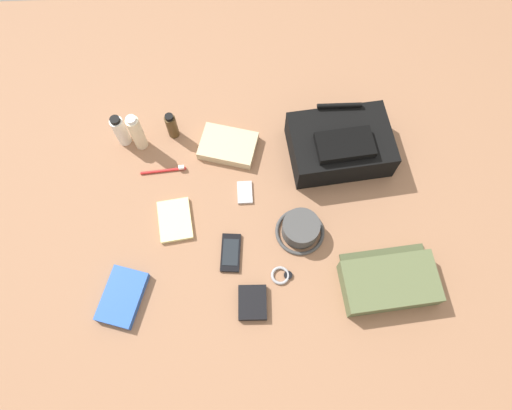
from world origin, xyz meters
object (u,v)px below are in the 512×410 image
Objects in this scene: folded_towel at (228,146)px; bucket_hat at (300,229)px; cell_phone at (231,253)px; media_player at (245,193)px; cologne_bottle at (172,126)px; backpack at (340,145)px; toothpaste_tube at (120,131)px; toiletry_pouch at (389,282)px; wristwatch at (281,275)px; wallet at (252,303)px; paperback_novel at (122,297)px; toothbrush at (166,170)px; lotion_bottle at (137,132)px; notepad at (175,220)px.

bucket_hat is at bearing -54.72° from folded_towel.
cell_phone reaches higher than media_player.
cologne_bottle is 0.89× the size of cell_phone.
backpack is at bearing -5.32° from folded_towel.
toothpaste_tube reaches higher than cologne_bottle.
toothpaste_tube is at bearing 147.23° from toiletry_pouch.
folded_towel reaches higher than wristwatch.
wallet is at bearing -67.13° from cologne_bottle.
wristwatch is (-0.34, 0.04, -0.03)m from toiletry_pouch.
toiletry_pouch reaches higher than wallet.
toiletry_pouch reaches higher than wristwatch.
paperback_novel reaches higher than cell_phone.
toiletry_pouch is 1.50× the size of paperback_novel.
toothbrush reaches higher than wristwatch.
backpack is 5.30× the size of wristwatch.
wristwatch is at bearing -56.45° from cologne_bottle.
bucket_hat is 0.97× the size of lotion_bottle.
backpack is 4.44× the size of media_player.
toothpaste_tube reaches higher than toothbrush.
cell_phone is 0.68× the size of folded_towel.
paperback_novel is 0.30m from notepad.
lotion_bottle reaches higher than notepad.
folded_towel is (-0.24, 0.34, -0.01)m from bucket_hat.
cell_phone is (-0.40, -0.37, -0.06)m from backpack.
notepad is at bearing 132.45° from wallet.
cologne_bottle is 0.60× the size of folded_towel.
wallet is (-0.10, -0.09, 0.01)m from wristwatch.
backpack reaches higher than bucket_hat.
cologne_bottle is at bearing 170.05° from backpack.
toothpaste_tube reaches higher than notepad.
bucket_hat is 0.17m from wristwatch.
notepad is (0.04, -0.19, 0.00)m from toothbrush.
toothpaste_tube is 0.77m from wallet.
paperback_novel is 1.04× the size of folded_towel.
lotion_bottle is 0.34m from notepad.
wallet is (-0.17, -0.24, -0.02)m from bucket_hat.
lotion_bottle is at bearing 174.97° from folded_towel.
wallet is at bearing -57.13° from lotion_bottle.
cologne_bottle is at bearing 135.51° from media_player.
media_player is 0.57× the size of notepad.
toothbrush is (-0.02, -0.15, -0.05)m from cologne_bottle.
paperback_novel is at bearing -160.98° from bucket_hat.
backpack is at bearing 23.18° from media_player.
bucket_hat is at bearing 144.94° from toiletry_pouch.
backpack is 0.63m from wallet.
notepad reaches higher than cell_phone.
toothpaste_tube is 0.21m from toothbrush.
backpack reaches higher than media_player.
notepad is at bearing 172.34° from bucket_hat.
cologne_bottle is at bearing 161.28° from folded_towel.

